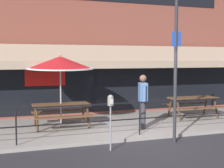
{
  "coord_description": "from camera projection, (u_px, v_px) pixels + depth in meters",
  "views": [
    {
      "loc": [
        -3.68,
        -7.92,
        2.31
      ],
      "look_at": [
        -0.41,
        1.6,
        1.5
      ],
      "focal_mm": 50.0,
      "sensor_mm": 36.0,
      "label": 1
    }
  ],
  "objects": [
    {
      "name": "ground_plane",
      "position": [
        144.0,
        141.0,
        8.84
      ],
      "size": [
        120.0,
        120.0,
        0.0
      ],
      "primitive_type": "plane",
      "color": "#2D2D30"
    },
    {
      "name": "patio_deck",
      "position": [
        119.0,
        125.0,
        10.72
      ],
      "size": [
        15.0,
        4.0,
        0.1
      ],
      "primitive_type": "cube",
      "color": "#9E998E",
      "rests_on": "ground"
    },
    {
      "name": "restaurant_building",
      "position": [
        100.0,
        23.0,
        12.52
      ],
      "size": [
        15.0,
        1.6,
        7.53
      ],
      "color": "brown",
      "rests_on": "ground"
    },
    {
      "name": "patio_railing",
      "position": [
        140.0,
        111.0,
        9.06
      ],
      "size": [
        13.84,
        0.04,
        0.97
      ],
      "color": "black",
      "rests_on": "patio_deck"
    },
    {
      "name": "picnic_table_left",
      "position": [
        61.0,
        109.0,
        10.04
      ],
      "size": [
        1.8,
        1.42,
        0.76
      ],
      "color": "brown",
      "rests_on": "patio_deck"
    },
    {
      "name": "picnic_table_centre",
      "position": [
        193.0,
        101.0,
        11.79
      ],
      "size": [
        1.8,
        1.42,
        0.76
      ],
      "color": "brown",
      "rests_on": "patio_deck"
    },
    {
      "name": "patio_umbrella_left",
      "position": [
        60.0,
        63.0,
        10.02
      ],
      "size": [
        2.14,
        2.14,
        2.38
      ],
      "color": "#B7B2A8",
      "rests_on": "patio_deck"
    },
    {
      "name": "pedestrian_walking",
      "position": [
        143.0,
        98.0,
        9.89
      ],
      "size": [
        0.33,
        0.61,
        1.71
      ],
      "color": "#333338",
      "rests_on": "patio_deck"
    },
    {
      "name": "parking_meter_near",
      "position": [
        111.0,
        106.0,
        7.77
      ],
      "size": [
        0.15,
        0.16,
        1.42
      ],
      "color": "gray",
      "rests_on": "ground"
    },
    {
      "name": "street_sign_pole",
      "position": [
        176.0,
        69.0,
        8.49
      ],
      "size": [
        0.28,
        0.09,
        3.96
      ],
      "color": "#2D2D33",
      "rests_on": "ground"
    }
  ]
}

